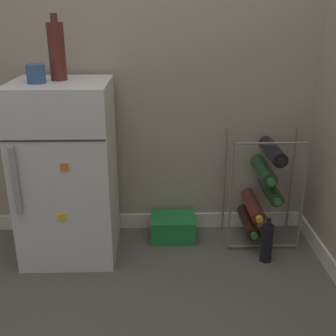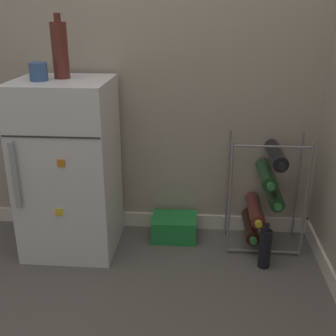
{
  "view_description": "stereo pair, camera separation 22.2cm",
  "coord_description": "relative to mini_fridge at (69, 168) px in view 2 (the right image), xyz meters",
  "views": [
    {
      "loc": [
        -0.06,
        -1.75,
        1.26
      ],
      "look_at": [
        -0.0,
        0.33,
        0.46
      ],
      "focal_mm": 45.0,
      "sensor_mm": 36.0,
      "label": 1
    },
    {
      "loc": [
        0.16,
        -1.75,
        1.26
      ],
      "look_at": [
        -0.0,
        0.33,
        0.46
      ],
      "focal_mm": 45.0,
      "sensor_mm": 36.0,
      "label": 2
    }
  ],
  "objects": [
    {
      "name": "loose_bottle_floor",
      "position": [
        1.04,
        -0.14,
        -0.36
      ],
      "size": [
        0.06,
        0.06,
        0.25
      ],
      "color": "black",
      "rests_on": "ground_plane"
    },
    {
      "name": "ground_plane",
      "position": [
        0.53,
        -0.29,
        -0.46
      ],
      "size": [
        14.0,
        14.0,
        0.0
      ],
      "primitive_type": "plane",
      "color": "#56544F"
    },
    {
      "name": "mini_fridge",
      "position": [
        0.0,
        0.0,
        0.0
      ],
      "size": [
        0.48,
        0.47,
        0.93
      ],
      "color": "silver",
      "rests_on": "ground_plane"
    },
    {
      "name": "wine_rack",
      "position": [
        1.04,
        0.08,
        -0.14
      ],
      "size": [
        0.4,
        0.33,
        0.64
      ],
      "color": "slate",
      "rests_on": "ground_plane"
    },
    {
      "name": "soda_box",
      "position": [
        0.55,
        0.12,
        -0.4
      ],
      "size": [
        0.26,
        0.2,
        0.13
      ],
      "color": "#1E7F38",
      "rests_on": "ground_plane"
    },
    {
      "name": "fridge_top_bottle",
      "position": [
        -0.01,
        0.04,
        0.6
      ],
      "size": [
        0.08,
        0.08,
        0.31
      ],
      "color": "#56231E",
      "rests_on": "mini_fridge"
    },
    {
      "name": "wall_back",
      "position": [
        0.53,
        0.28,
        0.77
      ],
      "size": [
        6.63,
        0.07,
        2.5
      ],
      "color": "#9E9384",
      "rests_on": "ground_plane"
    },
    {
      "name": "fridge_top_cup",
      "position": [
        -0.09,
        -0.04,
        0.51
      ],
      "size": [
        0.09,
        0.09,
        0.09
      ],
      "color": "#335184",
      "rests_on": "mini_fridge"
    }
  ]
}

